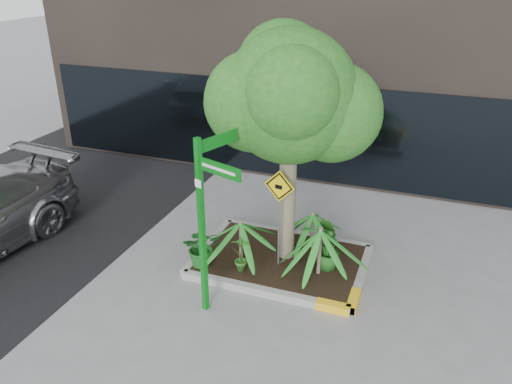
% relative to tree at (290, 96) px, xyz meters
% --- Properties ---
extents(ground, '(80.00, 80.00, 0.00)m').
position_rel_tree_xyz_m(ground, '(-0.25, -0.45, -3.37)').
color(ground, gray).
rests_on(ground, ground).
extents(asphalt_road, '(7.00, 80.00, 0.01)m').
position_rel_tree_xyz_m(asphalt_road, '(-6.75, -0.45, -3.37)').
color(asphalt_road, black).
rests_on(asphalt_road, ground).
extents(planter, '(3.35, 2.36, 0.15)m').
position_rel_tree_xyz_m(planter, '(-0.02, -0.18, -3.27)').
color(planter, '#9E9E99').
rests_on(planter, ground).
extents(tree, '(3.08, 2.73, 4.62)m').
position_rel_tree_xyz_m(tree, '(0.00, 0.00, 0.00)').
color(tree, gray).
rests_on(tree, ground).
extents(palm_front, '(1.10, 1.10, 1.22)m').
position_rel_tree_xyz_m(palm_front, '(0.77, -0.42, -2.31)').
color(palm_front, gray).
rests_on(palm_front, ground).
extents(palm_left, '(0.99, 0.99, 1.10)m').
position_rel_tree_xyz_m(palm_left, '(-0.77, -0.51, -2.40)').
color(palm_left, gray).
rests_on(palm_left, ground).
extents(palm_back, '(0.90, 0.90, 1.00)m').
position_rel_tree_xyz_m(palm_back, '(0.41, 0.47, -2.47)').
color(palm_back, gray).
rests_on(palm_back, ground).
extents(shrub_a, '(0.97, 0.97, 0.80)m').
position_rel_tree_xyz_m(shrub_a, '(-1.40, -0.92, -2.82)').
color(shrub_a, '#195A1D').
rests_on(shrub_a, planter).
extents(shrub_b, '(0.64, 0.64, 0.84)m').
position_rel_tree_xyz_m(shrub_b, '(0.88, -0.19, -2.81)').
color(shrub_b, '#246A1F').
rests_on(shrub_b, planter).
extents(shrub_c, '(0.41, 0.41, 0.74)m').
position_rel_tree_xyz_m(shrub_c, '(-0.62, -0.85, -2.85)').
color(shrub_c, '#2E641F').
rests_on(shrub_c, planter).
extents(shrub_d, '(0.56, 0.56, 0.74)m').
position_rel_tree_xyz_m(shrub_d, '(0.75, 0.49, -2.85)').
color(shrub_d, '#2E691E').
rests_on(shrub_d, planter).
extents(street_sign_post, '(0.88, 1.12, 3.14)m').
position_rel_tree_xyz_m(street_sign_post, '(-0.78, -1.92, -1.44)').
color(street_sign_post, '#0B7C18').
rests_on(street_sign_post, ground).
extents(cattle_sign, '(0.60, 0.12, 1.98)m').
position_rel_tree_xyz_m(cattle_sign, '(-0.03, -0.42, -1.89)').
color(cattle_sign, slate).
rests_on(cattle_sign, ground).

